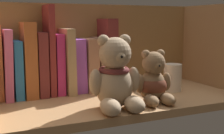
{
  "coord_description": "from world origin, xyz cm",
  "views": [
    {
      "loc": [
        -34.49,
        -71.7,
        22.21
      ],
      "look_at": [
        -2.15,
        0.0,
        10.42
      ],
      "focal_mm": 48.53,
      "sensor_mm": 36.0,
      "label": 1
    }
  ],
  "objects_px": {
    "teddy_bear_smaller": "(153,82)",
    "book_7": "(66,61)",
    "book_11": "(107,54)",
    "teddy_bear_larger": "(116,78)",
    "pillar_candle": "(173,77)",
    "book_3": "(28,59)",
    "book_8": "(77,65)",
    "book_5": "(49,50)",
    "book_6": "(57,64)",
    "book_10": "(97,63)",
    "book_4": "(40,64)",
    "book_2": "(17,69)",
    "book_9": "(88,64)",
    "book_1": "(7,64)"
  },
  "relations": [
    {
      "from": "teddy_bear_smaller",
      "to": "book_7",
      "type": "bearing_deg",
      "value": 129.5
    },
    {
      "from": "teddy_bear_smaller",
      "to": "book_11",
      "type": "bearing_deg",
      "value": 101.07
    },
    {
      "from": "teddy_bear_larger",
      "to": "pillar_candle",
      "type": "bearing_deg",
      "value": 23.76
    },
    {
      "from": "book_3",
      "to": "book_8",
      "type": "height_order",
      "value": "book_3"
    },
    {
      "from": "book_7",
      "to": "book_3",
      "type": "bearing_deg",
      "value": 180.0
    },
    {
      "from": "book_5",
      "to": "book_7",
      "type": "bearing_deg",
      "value": 0.0
    },
    {
      "from": "book_3",
      "to": "book_7",
      "type": "xyz_separation_m",
      "value": [
        0.11,
        0.0,
        -0.01
      ]
    },
    {
      "from": "book_3",
      "to": "book_6",
      "type": "bearing_deg",
      "value": 0.0
    },
    {
      "from": "book_10",
      "to": "book_3",
      "type": "bearing_deg",
      "value": 180.0
    },
    {
      "from": "book_8",
      "to": "book_4",
      "type": "bearing_deg",
      "value": 180.0
    },
    {
      "from": "book_11",
      "to": "pillar_candle",
      "type": "xyz_separation_m",
      "value": [
        0.16,
        -0.11,
        -0.07
      ]
    },
    {
      "from": "book_7",
      "to": "book_2",
      "type": "bearing_deg",
      "value": 180.0
    },
    {
      "from": "book_8",
      "to": "book_9",
      "type": "xyz_separation_m",
      "value": [
        0.04,
        0.0,
        0.0
      ]
    },
    {
      "from": "book_8",
      "to": "book_11",
      "type": "bearing_deg",
      "value": 0.0
    },
    {
      "from": "book_9",
      "to": "teddy_bear_smaller",
      "type": "distance_m",
      "value": 0.23
    },
    {
      "from": "book_8",
      "to": "teddy_bear_larger",
      "type": "bearing_deg",
      "value": -83.41
    },
    {
      "from": "teddy_bear_larger",
      "to": "pillar_candle",
      "type": "relative_size",
      "value": 2.18
    },
    {
      "from": "book_6",
      "to": "book_7",
      "type": "relative_size",
      "value": 0.92
    },
    {
      "from": "book_9",
      "to": "book_2",
      "type": "bearing_deg",
      "value": 180.0
    },
    {
      "from": "book_8",
      "to": "teddy_bear_larger",
      "type": "xyz_separation_m",
      "value": [
        0.02,
        -0.22,
        -0.0
      ]
    },
    {
      "from": "book_6",
      "to": "book_11",
      "type": "distance_m",
      "value": 0.16
    },
    {
      "from": "book_9",
      "to": "book_6",
      "type": "bearing_deg",
      "value": 180.0
    },
    {
      "from": "book_2",
      "to": "book_11",
      "type": "xyz_separation_m",
      "value": [
        0.26,
        0.0,
        0.03
      ]
    },
    {
      "from": "book_10",
      "to": "book_11",
      "type": "height_order",
      "value": "book_11"
    },
    {
      "from": "book_7",
      "to": "teddy_bear_smaller",
      "type": "height_order",
      "value": "book_7"
    },
    {
      "from": "book_3",
      "to": "book_9",
      "type": "xyz_separation_m",
      "value": [
        0.17,
        0.0,
        -0.02
      ]
    },
    {
      "from": "book_7",
      "to": "book_11",
      "type": "relative_size",
      "value": 0.87
    },
    {
      "from": "book_4",
      "to": "book_11",
      "type": "distance_m",
      "value": 0.2
    },
    {
      "from": "book_4",
      "to": "book_11",
      "type": "relative_size",
      "value": 0.83
    },
    {
      "from": "book_4",
      "to": "teddy_bear_smaller",
      "type": "xyz_separation_m",
      "value": [
        0.24,
        -0.2,
        -0.03
      ]
    },
    {
      "from": "book_3",
      "to": "book_5",
      "type": "bearing_deg",
      "value": 0.0
    },
    {
      "from": "book_1",
      "to": "book_2",
      "type": "height_order",
      "value": "book_1"
    },
    {
      "from": "book_1",
      "to": "book_3",
      "type": "bearing_deg",
      "value": 0.0
    },
    {
      "from": "book_3",
      "to": "book_6",
      "type": "relative_size",
      "value": 1.2
    },
    {
      "from": "book_3",
      "to": "book_7",
      "type": "distance_m",
      "value": 0.11
    },
    {
      "from": "book_7",
      "to": "book_9",
      "type": "distance_m",
      "value": 0.07
    },
    {
      "from": "book_10",
      "to": "book_2",
      "type": "bearing_deg",
      "value": 180.0
    },
    {
      "from": "book_5",
      "to": "book_9",
      "type": "xyz_separation_m",
      "value": [
        0.12,
        0.0,
        -0.05
      ]
    },
    {
      "from": "book_3",
      "to": "book_5",
      "type": "distance_m",
      "value": 0.06
    },
    {
      "from": "book_2",
      "to": "book_5",
      "type": "distance_m",
      "value": 0.1
    },
    {
      "from": "teddy_bear_smaller",
      "to": "book_4",
      "type": "bearing_deg",
      "value": 139.91
    },
    {
      "from": "book_4",
      "to": "book_11",
      "type": "xyz_separation_m",
      "value": [
        0.2,
        0.0,
        0.02
      ]
    },
    {
      "from": "pillar_candle",
      "to": "book_8",
      "type": "bearing_deg",
      "value": 156.29
    },
    {
      "from": "book_3",
      "to": "book_8",
      "type": "bearing_deg",
      "value": 0.0
    },
    {
      "from": "book_1",
      "to": "teddy_bear_larger",
      "type": "bearing_deg",
      "value": -44.8
    },
    {
      "from": "book_9",
      "to": "book_4",
      "type": "bearing_deg",
      "value": 180.0
    },
    {
      "from": "book_9",
      "to": "teddy_bear_larger",
      "type": "bearing_deg",
      "value": -92.87
    },
    {
      "from": "book_2",
      "to": "book_1",
      "type": "bearing_deg",
      "value": 180.0
    },
    {
      "from": "book_1",
      "to": "book_8",
      "type": "relative_size",
      "value": 1.19
    },
    {
      "from": "book_8",
      "to": "pillar_candle",
      "type": "relative_size",
      "value": 1.93
    }
  ]
}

